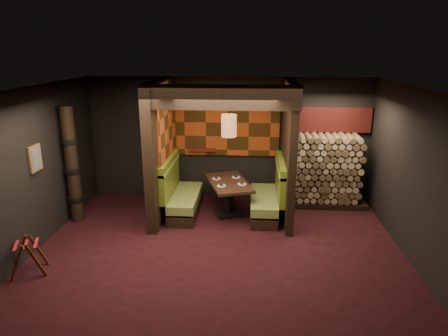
% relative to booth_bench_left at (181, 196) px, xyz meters
% --- Properties ---
extents(floor, '(6.50, 5.50, 0.02)m').
position_rel_booth_bench_left_xyz_m(floor, '(0.96, -1.65, -0.41)').
color(floor, black).
rests_on(floor, ground).
extents(ceiling, '(6.50, 5.50, 0.02)m').
position_rel_booth_bench_left_xyz_m(ceiling, '(0.96, -1.65, 2.46)').
color(ceiling, black).
rests_on(ceiling, ground).
extents(wall_back, '(6.50, 0.02, 2.85)m').
position_rel_booth_bench_left_xyz_m(wall_back, '(0.96, 1.11, 1.02)').
color(wall_back, black).
rests_on(wall_back, ground).
extents(wall_front, '(6.50, 0.02, 2.85)m').
position_rel_booth_bench_left_xyz_m(wall_front, '(0.96, -4.41, 1.02)').
color(wall_front, black).
rests_on(wall_front, ground).
extents(wall_left, '(0.02, 5.50, 2.85)m').
position_rel_booth_bench_left_xyz_m(wall_left, '(-2.30, -1.65, 1.02)').
color(wall_left, black).
rests_on(wall_left, ground).
extents(wall_right, '(0.02, 5.50, 2.85)m').
position_rel_booth_bench_left_xyz_m(wall_right, '(4.22, -1.65, 1.02)').
color(wall_right, black).
rests_on(wall_right, ground).
extents(partition_left, '(0.20, 2.20, 2.85)m').
position_rel_booth_bench_left_xyz_m(partition_left, '(-0.39, -0.00, 1.02)').
color(partition_left, black).
rests_on(partition_left, floor).
extents(partition_right, '(0.15, 2.10, 2.85)m').
position_rel_booth_bench_left_xyz_m(partition_right, '(2.26, 0.05, 1.02)').
color(partition_right, black).
rests_on(partition_right, floor).
extents(header_beam, '(2.85, 0.18, 0.44)m').
position_rel_booth_bench_left_xyz_m(header_beam, '(0.94, -0.95, 2.23)').
color(header_beam, black).
rests_on(header_beam, partition_left).
extents(tapa_back_panel, '(2.40, 0.06, 1.55)m').
position_rel_booth_bench_left_xyz_m(tapa_back_panel, '(0.94, 1.06, 1.42)').
color(tapa_back_panel, '#9E3C13').
rests_on(tapa_back_panel, wall_back).
extents(tapa_side_panel, '(0.04, 1.85, 1.45)m').
position_rel_booth_bench_left_xyz_m(tapa_side_panel, '(-0.27, 0.17, 1.45)').
color(tapa_side_panel, '#9E3C13').
rests_on(tapa_side_panel, partition_left).
extents(lacquer_shelf, '(0.60, 0.12, 0.07)m').
position_rel_booth_bench_left_xyz_m(lacquer_shelf, '(0.36, 1.00, 0.78)').
color(lacquer_shelf, maroon).
rests_on(lacquer_shelf, wall_back).
extents(booth_bench_left, '(0.68, 1.60, 1.14)m').
position_rel_booth_bench_left_xyz_m(booth_bench_left, '(0.00, 0.00, 0.00)').
color(booth_bench_left, black).
rests_on(booth_bench_left, floor).
extents(booth_bench_right, '(0.68, 1.60, 1.14)m').
position_rel_booth_bench_left_xyz_m(booth_bench_right, '(1.89, 0.00, 0.00)').
color(booth_bench_right, black).
rests_on(booth_bench_right, floor).
extents(dining_table, '(1.15, 1.57, 0.74)m').
position_rel_booth_bench_left_xyz_m(dining_table, '(1.04, 0.01, 0.11)').
color(dining_table, black).
rests_on(dining_table, floor).
extents(place_settings, '(0.75, 0.77, 0.03)m').
position_rel_booth_bench_left_xyz_m(place_settings, '(1.04, 0.01, 0.35)').
color(place_settings, white).
rests_on(place_settings, dining_table).
extents(pendant_lamp, '(0.31, 0.31, 1.12)m').
position_rel_booth_bench_left_xyz_m(pendant_lamp, '(1.04, -0.04, 1.56)').
color(pendant_lamp, brown).
rests_on(pendant_lamp, ceiling).
extents(framed_picture, '(0.05, 0.36, 0.46)m').
position_rel_booth_bench_left_xyz_m(framed_picture, '(-2.25, -1.55, 1.22)').
color(framed_picture, olive).
rests_on(framed_picture, wall_left).
extents(luggage_rack, '(0.68, 0.59, 0.62)m').
position_rel_booth_bench_left_xyz_m(luggage_rack, '(-2.01, -2.58, -0.09)').
color(luggage_rack, '#43190C').
rests_on(luggage_rack, floor).
extents(totem_column, '(0.31, 0.31, 2.40)m').
position_rel_booth_bench_left_xyz_m(totem_column, '(-2.09, -0.55, 0.79)').
color(totem_column, black).
rests_on(totem_column, floor).
extents(firewood_stack, '(1.73, 0.70, 1.64)m').
position_rel_booth_bench_left_xyz_m(firewood_stack, '(3.25, 0.70, 0.42)').
color(firewood_stack, black).
rests_on(firewood_stack, floor).
extents(mosaic_header, '(1.83, 0.10, 0.56)m').
position_rel_booth_bench_left_xyz_m(mosaic_header, '(3.25, 1.03, 1.52)').
color(mosaic_header, maroon).
rests_on(mosaic_header, wall_back).
extents(bay_front_post, '(0.08, 0.08, 2.85)m').
position_rel_booth_bench_left_xyz_m(bay_front_post, '(2.35, 0.31, 1.02)').
color(bay_front_post, black).
rests_on(bay_front_post, floor).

